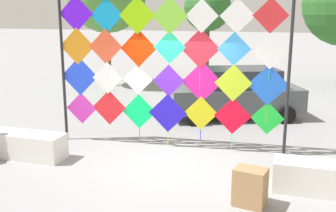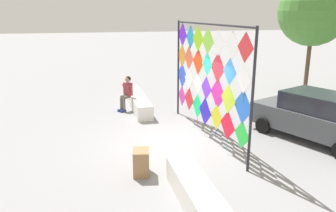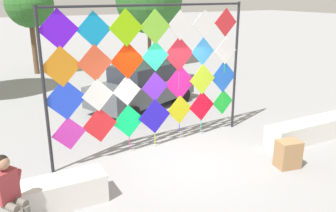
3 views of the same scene
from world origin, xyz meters
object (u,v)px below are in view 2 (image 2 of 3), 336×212
object	(u,v)px
cardboard_box_large	(141,162)
seated_vendor	(127,91)
tree_palm_like	(313,10)
parked_car	(317,116)
kite_display_rack	(206,73)

from	to	relation	value
cardboard_box_large	seated_vendor	bearing A→B (deg)	176.30
cardboard_box_large	tree_palm_like	world-z (taller)	tree_palm_like
parked_car	tree_palm_like	bearing A→B (deg)	147.42
parked_car	cardboard_box_large	bearing A→B (deg)	-79.72
parked_car	cardboard_box_large	size ratio (longest dim) A/B	6.59
kite_display_rack	parked_car	xyz separation A→B (m)	(1.16, 3.26, -1.30)
seated_vendor	parked_car	world-z (taller)	parked_car
kite_display_rack	tree_palm_like	size ratio (longest dim) A/B	0.95
parked_car	seated_vendor	bearing A→B (deg)	-131.33
parked_car	cardboard_box_large	xyz separation A→B (m)	(1.03, -5.70, -0.44)
kite_display_rack	seated_vendor	size ratio (longest dim) A/B	3.81
seated_vendor	tree_palm_like	xyz separation A→B (m)	(-1.34, 9.18, 3.13)
tree_palm_like	kite_display_rack	bearing A→B (deg)	-55.60
kite_display_rack	parked_car	bearing A→B (deg)	70.47
seated_vendor	parked_car	xyz separation A→B (m)	(4.69, 5.33, -0.05)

